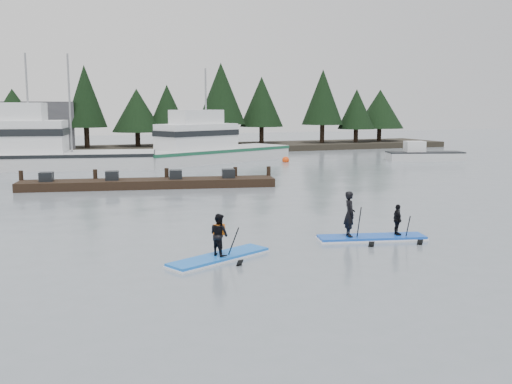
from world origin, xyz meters
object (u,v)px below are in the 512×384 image
object	(u,v)px
floating_dock	(149,183)
paddleboard_solo	(219,245)
fishing_boat_medium	(209,155)
paddleboard_duo	(369,226)
fishing_boat_large	(35,159)

from	to	relation	value
floating_dock	paddleboard_solo	xyz separation A→B (m)	(-0.77, -16.05, 0.19)
fishing_boat_medium	paddleboard_duo	size ratio (longest dim) A/B	3.90
fishing_boat_large	paddleboard_solo	size ratio (longest dim) A/B	4.87
paddleboard_duo	fishing_boat_medium	bearing A→B (deg)	98.23
fishing_boat_large	paddleboard_duo	size ratio (longest dim) A/B	4.45
fishing_boat_large	floating_dock	xyz separation A→B (m)	(6.02, -12.97, -0.46)
fishing_boat_large	fishing_boat_medium	bearing A→B (deg)	13.25
fishing_boat_large	floating_dock	size ratio (longest dim) A/B	1.19
fishing_boat_large	paddleboard_solo	world-z (taller)	fishing_boat_large
fishing_boat_large	paddleboard_duo	distance (m)	30.33
floating_dock	paddleboard_solo	world-z (taller)	paddleboard_solo
fishing_boat_large	floating_dock	world-z (taller)	fishing_boat_large
fishing_boat_large	fishing_boat_medium	world-z (taller)	fishing_boat_large
fishing_boat_medium	paddleboard_solo	distance (m)	30.73
floating_dock	paddleboard_solo	size ratio (longest dim) A/B	4.11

